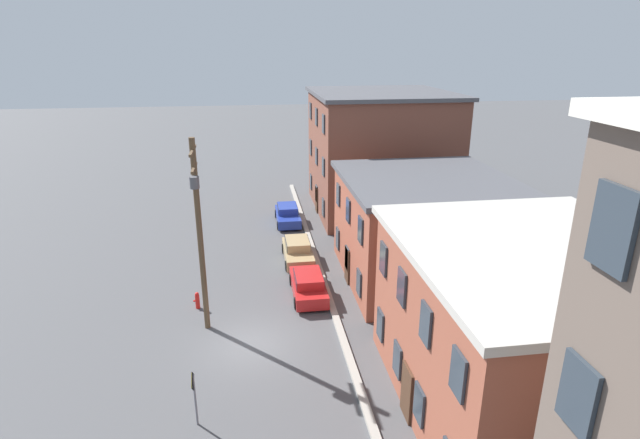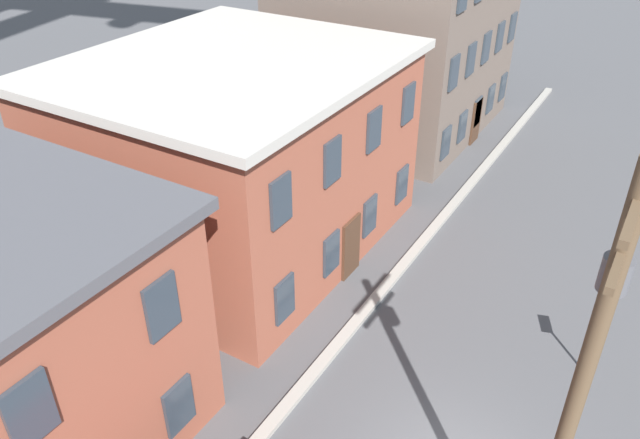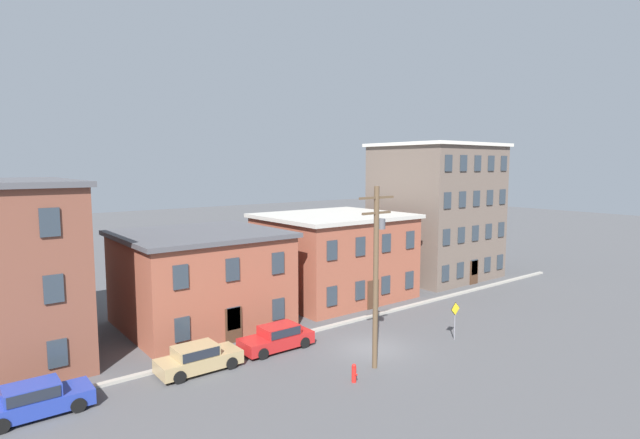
# 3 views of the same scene
# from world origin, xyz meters

# --- Properties ---
(ground_plane) EXTENTS (200.00, 200.00, 0.00)m
(ground_plane) POSITION_xyz_m (0.00, 0.00, 0.00)
(ground_plane) COLOR #4C4C4F
(kerb_strip) EXTENTS (56.00, 0.36, 0.16)m
(kerb_strip) POSITION_xyz_m (0.00, 4.50, 0.08)
(kerb_strip) COLOR #9E998E
(kerb_strip) RESTS_ON ground_plane
(apartment_midblock) EXTENTS (10.35, 9.75, 6.41)m
(apartment_midblock) POSITION_xyz_m (-6.02, 10.62, 3.22)
(apartment_midblock) COLOR brown
(apartment_midblock) RESTS_ON ground_plane
(apartment_far) EXTENTS (11.30, 9.79, 6.88)m
(apartment_far) POSITION_xyz_m (5.84, 10.63, 3.45)
(apartment_far) COLOR brown
(apartment_far) RESTS_ON ground_plane
(apartment_annex) EXTENTS (10.88, 9.53, 12.93)m
(apartment_annex) POSITION_xyz_m (18.65, 10.50, 6.48)
(apartment_annex) COLOR #66564C
(apartment_annex) RESTS_ON ground_plane
(car_blue) EXTENTS (4.40, 1.92, 1.43)m
(car_blue) POSITION_xyz_m (-17.15, 3.23, 0.75)
(car_blue) COLOR #233899
(car_blue) RESTS_ON ground_plane
(car_tan) EXTENTS (4.40, 1.92, 1.43)m
(car_tan) POSITION_xyz_m (-9.57, 3.28, 0.75)
(car_tan) COLOR tan
(car_tan) RESTS_ON ground_plane
(car_red) EXTENTS (4.40, 1.92, 1.43)m
(car_red) POSITION_xyz_m (-4.50, 3.39, 0.75)
(car_red) COLOR #B21E1E
(car_red) RESTS_ON ground_plane
(caution_sign) EXTENTS (0.85, 0.08, 2.40)m
(caution_sign) POSITION_xyz_m (5.15, -2.09, 1.58)
(caution_sign) COLOR slate
(caution_sign) RESTS_ON ground_plane
(utility_pole) EXTENTS (2.40, 0.44, 9.80)m
(utility_pole) POSITION_xyz_m (-1.82, -2.16, 5.49)
(utility_pole) COLOR brown
(utility_pole) RESTS_ON ground_plane
(fire_hydrant) EXTENTS (0.24, 0.34, 0.96)m
(fire_hydrant) POSITION_xyz_m (-3.95, -2.83, 0.48)
(fire_hydrant) COLOR red
(fire_hydrant) RESTS_ON ground_plane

